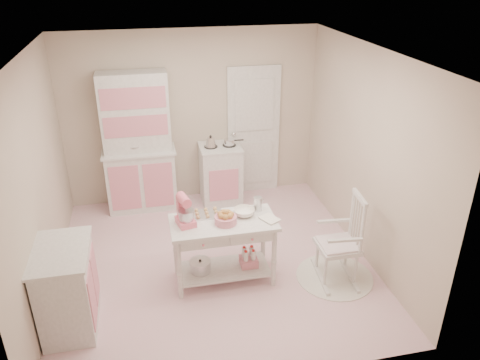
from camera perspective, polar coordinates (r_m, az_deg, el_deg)
name	(u,v)px	position (r m, az deg, el deg)	size (l,w,h in m)	color
room_shell	(211,140)	(5.24, -3.54, 4.91)	(3.84, 3.84, 2.62)	pink
door	(254,131)	(7.35, 1.66, 5.98)	(0.82, 0.05, 2.04)	white
hutch	(138,143)	(6.96, -12.35, 4.38)	(1.06, 0.50, 2.08)	white
stove	(221,174)	(7.22, -2.38, 0.77)	(0.62, 0.57, 0.92)	white
base_cabinet	(67,288)	(5.17, -20.31, -12.25)	(0.54, 0.84, 0.92)	white
lace_rug	(334,276)	(5.87, 11.42, -11.45)	(0.92, 0.92, 0.01)	white
rocking_chair	(338,238)	(5.56, 11.91, -6.98)	(0.48, 0.72, 1.10)	white
work_table	(224,251)	(5.51, -2.00, -8.60)	(1.20, 0.60, 0.80)	white
stand_mixer	(185,211)	(5.18, -6.72, -3.77)	(0.20, 0.28, 0.34)	#F66782
cookie_tray	(208,214)	(5.42, -3.98, -4.16)	(0.34, 0.24, 0.02)	silver
bread_basket	(226,220)	(5.23, -1.76, -4.86)	(0.25, 0.25, 0.09)	pink
mixing_bowl	(244,212)	(5.38, 0.50, -3.95)	(0.25, 0.25, 0.08)	white
metal_pitcher	(258,204)	(5.47, 2.16, -2.92)	(0.10, 0.10, 0.17)	silver
recipe_book	(264,221)	(5.27, 3.00, -5.05)	(0.16, 0.22, 0.02)	white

